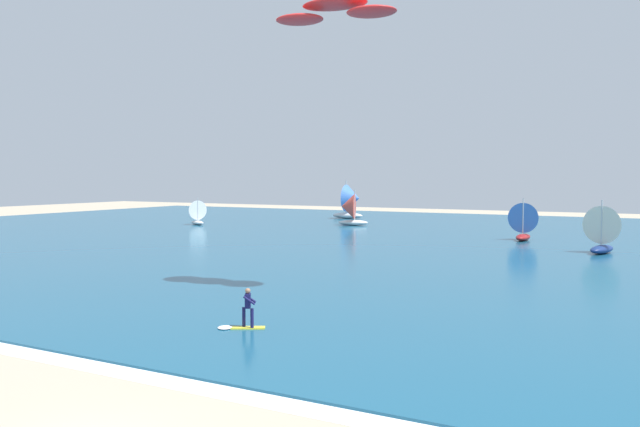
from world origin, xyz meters
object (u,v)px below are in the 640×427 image
at_px(kite, 335,11).
at_px(sailboat_trailing, 605,229).
at_px(sailboat_far_right, 352,201).
at_px(sailboat_heeled_over, 196,212).
at_px(kitesurfer, 243,314).
at_px(sailboat_near_shore, 349,209).
at_px(sailboat_center_horizon, 524,221).

bearing_deg(kite, sailboat_trailing, 66.47).
distance_m(kite, sailboat_far_right, 61.23).
xyz_separation_m(kite, sailboat_heeled_over, (-37.71, 34.56, -13.31)).
bearing_deg(kite, kitesurfer, -88.05).
relative_size(sailboat_trailing, sailboat_far_right, 0.77).
relative_size(kite, sailboat_near_shore, 1.51).
bearing_deg(sailboat_trailing, kitesurfer, -107.57).
xyz_separation_m(kitesurfer, sailboat_center_horizon, (3.39, 42.95, 1.30)).
xyz_separation_m(kite, sailboat_trailing, (11.45, 26.30, -12.93)).
bearing_deg(sailboat_near_shore, sailboat_center_horizon, -20.41).
height_order(sailboat_heeled_over, sailboat_far_right, sailboat_far_right).
height_order(sailboat_trailing, sailboat_center_horizon, sailboat_trailing).
height_order(sailboat_heeled_over, sailboat_trailing, sailboat_trailing).
relative_size(sailboat_near_shore, sailboat_trailing, 1.04).
bearing_deg(sailboat_trailing, sailboat_heeled_over, 170.46).
relative_size(sailboat_far_right, sailboat_center_horizon, 1.37).
xyz_separation_m(sailboat_trailing, sailboat_far_right, (-36.26, 28.30, 0.60)).
bearing_deg(kitesurfer, sailboat_near_shore, 111.06).
xyz_separation_m(kite, sailboat_center_horizon, (3.69, 34.06, -13.03)).
xyz_separation_m(sailboat_heeled_over, sailboat_far_right, (12.90, 20.04, 0.97)).
distance_m(sailboat_heeled_over, sailboat_trailing, 49.85).
height_order(kitesurfer, sailboat_far_right, sailboat_far_right).
distance_m(kite, sailboat_trailing, 31.47).
bearing_deg(sailboat_far_right, kite, -65.57).
relative_size(sailboat_heeled_over, sailboat_trailing, 0.81).
distance_m(sailboat_near_shore, sailboat_far_right, 13.01).
bearing_deg(sailboat_far_right, kitesurfer, -68.43).
xyz_separation_m(sailboat_near_shore, sailboat_center_horizon, (23.26, -8.65, -0.19)).
bearing_deg(sailboat_center_horizon, sailboat_near_shore, 159.59).
xyz_separation_m(kite, sailboat_far_right, (-24.80, 54.61, -12.33)).
relative_size(kite, sailboat_trailing, 1.58).
height_order(sailboat_trailing, sailboat_far_right, sailboat_far_right).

